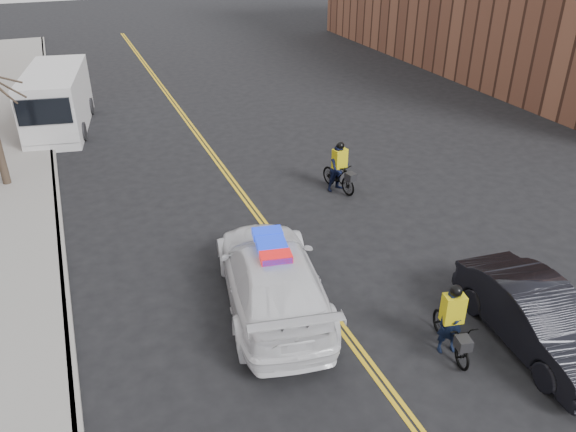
{
  "coord_description": "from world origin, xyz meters",
  "views": [
    {
      "loc": [
        -5.07,
        -10.63,
        8.69
      ],
      "look_at": [
        0.0,
        1.98,
        1.3
      ],
      "focal_mm": 35.0,
      "sensor_mm": 36.0,
      "label": 1
    }
  ],
  "objects_px": {
    "police_cruiser": "(272,276)",
    "cargo_van": "(57,102)",
    "cyclist_far": "(339,171)",
    "cyclist_near": "(450,329)",
    "dark_sedan": "(537,318)"
  },
  "relations": [
    {
      "from": "police_cruiser",
      "to": "cargo_van",
      "type": "height_order",
      "value": "cargo_van"
    },
    {
      "from": "cyclist_near",
      "to": "cyclist_far",
      "type": "relative_size",
      "value": 1.02
    },
    {
      "from": "dark_sedan",
      "to": "cyclist_near",
      "type": "relative_size",
      "value": 2.36
    },
    {
      "from": "cyclist_near",
      "to": "cyclist_far",
      "type": "xyz_separation_m",
      "value": [
        1.45,
        8.34,
        0.1
      ]
    },
    {
      "from": "cargo_van",
      "to": "cyclist_near",
      "type": "relative_size",
      "value": 3.47
    },
    {
      "from": "police_cruiser",
      "to": "dark_sedan",
      "type": "height_order",
      "value": "police_cruiser"
    },
    {
      "from": "cyclist_near",
      "to": "cyclist_far",
      "type": "bearing_deg",
      "value": 91.53
    },
    {
      "from": "police_cruiser",
      "to": "cargo_van",
      "type": "xyz_separation_m",
      "value": [
        -4.33,
        15.6,
        0.44
      ]
    },
    {
      "from": "cargo_van",
      "to": "cyclist_near",
      "type": "height_order",
      "value": "cargo_van"
    },
    {
      "from": "police_cruiser",
      "to": "cargo_van",
      "type": "relative_size",
      "value": 0.93
    },
    {
      "from": "cyclist_far",
      "to": "dark_sedan",
      "type": "bearing_deg",
      "value": -98.13
    },
    {
      "from": "cargo_van",
      "to": "cyclist_near",
      "type": "bearing_deg",
      "value": -58.89
    },
    {
      "from": "cargo_van",
      "to": "cyclist_far",
      "type": "relative_size",
      "value": 3.53
    },
    {
      "from": "cargo_van",
      "to": "cyclist_far",
      "type": "height_order",
      "value": "cargo_van"
    },
    {
      "from": "dark_sedan",
      "to": "cyclist_near",
      "type": "height_order",
      "value": "cyclist_near"
    }
  ]
}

